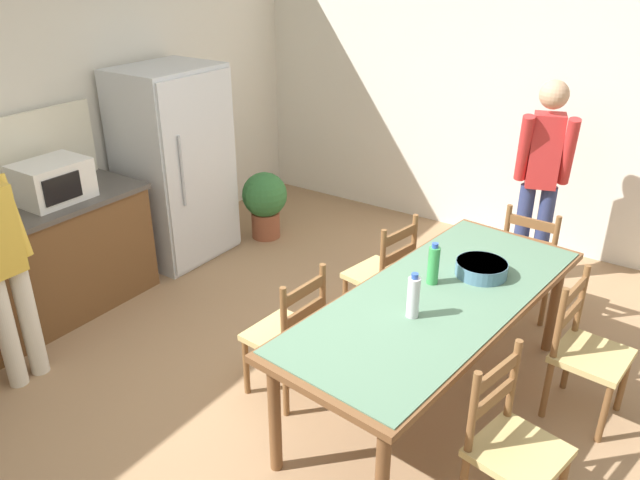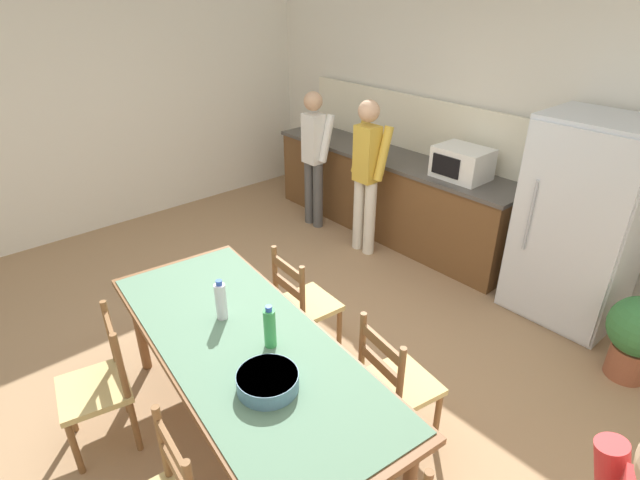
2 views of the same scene
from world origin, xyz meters
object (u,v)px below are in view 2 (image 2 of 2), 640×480
object	(u,v)px
microwave	(462,163)
refrigerator	(581,223)
chair_side_far_right	(395,384)
potted_plant	(638,334)
bottle_off_centre	(270,328)
chair_side_near_left	(100,386)
person_at_sink	(314,153)
dining_table	(245,352)
bottle_near_centre	(221,301)
chair_side_far_left	(304,305)
serving_bowl	(268,380)
person_at_counter	(367,171)

from	to	relation	value
microwave	refrigerator	bearing A→B (deg)	-0.91
refrigerator	chair_side_far_right	size ratio (longest dim) A/B	1.91
potted_plant	bottle_off_centre	bearing A→B (deg)	-118.09
refrigerator	chair_side_near_left	distance (m)	3.77
chair_side_near_left	person_at_sink	size ratio (longest dim) A/B	0.58
dining_table	bottle_off_centre	xyz separation A→B (m)	(0.13, 0.10, 0.20)
bottle_near_centre	microwave	bearing A→B (deg)	95.16
refrigerator	microwave	bearing A→B (deg)	179.09
chair_side_far_left	person_at_sink	bearing A→B (deg)	-37.97
bottle_near_centre	chair_side_far_right	size ratio (longest dim) A/B	0.30
dining_table	serving_bowl	world-z (taller)	serving_bowl
microwave	bottle_near_centre	size ratio (longest dim) A/B	1.85
chair_side_far_left	person_at_counter	size ratio (longest dim) A/B	0.56
person_at_sink	potted_plant	distance (m)	3.54
dining_table	refrigerator	bearing A→B (deg)	77.18
refrigerator	chair_side_far_left	distance (m)	2.36
bottle_off_centre	serving_bowl	bearing A→B (deg)	-38.57
chair_side_near_left	person_at_counter	distance (m)	3.15
microwave	potted_plant	xyz separation A→B (m)	(1.91, -0.45, -0.68)
dining_table	bottle_near_centre	xyz separation A→B (m)	(-0.28, 0.03, 0.20)
person_at_sink	potted_plant	size ratio (longest dim) A/B	2.35
bottle_near_centre	serving_bowl	distance (m)	0.69
microwave	chair_side_far_left	world-z (taller)	microwave
person_at_sink	chair_side_far_left	bearing A→B (deg)	-132.58
refrigerator	dining_table	xyz separation A→B (m)	(-0.65, -2.85, -0.16)
bottle_near_centre	chair_side_far_right	distance (m)	1.18
refrigerator	microwave	xyz separation A→B (m)	(-1.19, 0.02, 0.20)
microwave	potted_plant	size ratio (longest dim) A/B	0.75
bottle_off_centre	chair_side_far_left	distance (m)	1.00
microwave	chair_side_far_right	distance (m)	2.54
bottle_off_centre	potted_plant	xyz separation A→B (m)	(1.24, 2.32, -0.52)
microwave	chair_side_far_right	world-z (taller)	microwave
dining_table	person_at_sink	distance (m)	3.20
chair_side_far_left	chair_side_far_right	size ratio (longest dim) A/B	1.00
refrigerator	serving_bowl	world-z (taller)	refrigerator
bottle_near_centre	potted_plant	bearing A→B (deg)	55.41
bottle_near_centre	chair_side_near_left	xyz separation A→B (m)	(-0.30, -0.71, -0.46)
bottle_near_centre	chair_side_far_left	bearing A→B (deg)	100.74
chair_side_near_left	person_at_sink	bearing A→B (deg)	128.77
refrigerator	chair_side_far_right	distance (m)	2.21
microwave	chair_side_far_right	size ratio (longest dim) A/B	0.55
dining_table	chair_side_far_right	distance (m)	0.94
refrigerator	potted_plant	size ratio (longest dim) A/B	2.60
microwave	person_at_sink	world-z (taller)	person_at_sink
bottle_off_centre	chair_side_near_left	size ratio (longest dim) A/B	0.30
refrigerator	dining_table	distance (m)	2.93
chair_side_far_left	person_at_counter	distance (m)	1.84
chair_side_near_left	chair_side_far_left	world-z (taller)	same
bottle_near_centre	person_at_sink	world-z (taller)	person_at_sink
chair_side_far_right	potted_plant	size ratio (longest dim) A/B	1.36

